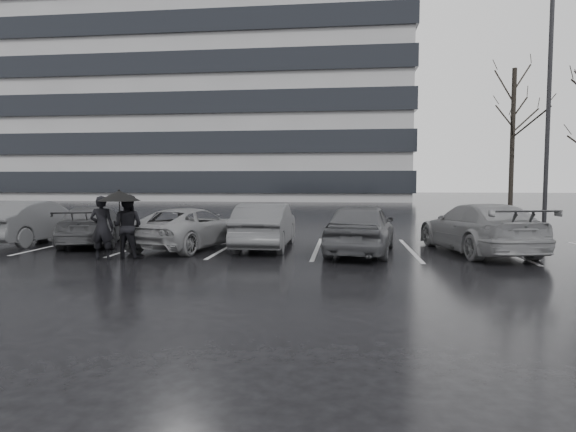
# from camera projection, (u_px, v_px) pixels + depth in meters

# --- Properties ---
(ground) EXTENTS (160.00, 160.00, 0.00)m
(ground) POSITION_uv_depth(u_px,v_px,m) (288.00, 261.00, 12.39)
(ground) COLOR black
(ground) RESTS_ON ground
(office_building) EXTENTS (61.00, 26.00, 29.00)m
(office_building) POSITION_uv_depth(u_px,v_px,m) (161.00, 85.00, 61.46)
(office_building) COLOR gray
(office_building) RESTS_ON ground
(car_main) EXTENTS (2.34, 4.51, 1.47)m
(car_main) POSITION_uv_depth(u_px,v_px,m) (361.00, 228.00, 13.74)
(car_main) COLOR black
(car_main) RESTS_ON ground
(car_west_a) EXTENTS (1.49, 4.20, 1.38)m
(car_west_a) POSITION_uv_depth(u_px,v_px,m) (265.00, 226.00, 14.85)
(car_west_a) COLOR #29282B
(car_west_a) RESTS_ON ground
(car_west_b) EXTENTS (3.06, 4.83, 1.24)m
(car_west_b) POSITION_uv_depth(u_px,v_px,m) (190.00, 228.00, 14.92)
(car_west_b) COLOR #535255
(car_west_b) RESTS_ON ground
(car_west_c) EXTENTS (2.95, 4.59, 1.24)m
(car_west_c) POSITION_uv_depth(u_px,v_px,m) (93.00, 225.00, 15.77)
(car_west_c) COLOR black
(car_west_c) RESTS_ON ground
(car_west_d) EXTENTS (1.76, 4.37, 1.41)m
(car_west_d) POSITION_uv_depth(u_px,v_px,m) (34.00, 222.00, 16.09)
(car_west_d) COLOR #29282B
(car_west_d) RESTS_ON ground
(car_east) EXTENTS (2.98, 5.24, 1.43)m
(car_east) POSITION_uv_depth(u_px,v_px,m) (478.00, 228.00, 13.87)
(car_east) COLOR #535255
(car_east) RESTS_ON ground
(pedestrian_left) EXTENTS (0.66, 0.47, 1.68)m
(pedestrian_left) POSITION_uv_depth(u_px,v_px,m) (102.00, 228.00, 12.65)
(pedestrian_left) COLOR black
(pedestrian_left) RESTS_ON ground
(pedestrian_right) EXTENTS (0.87, 0.70, 1.71)m
(pedestrian_right) POSITION_uv_depth(u_px,v_px,m) (128.00, 226.00, 12.86)
(pedestrian_right) COLOR black
(pedestrian_right) RESTS_ON ground
(umbrella) EXTENTS (1.09, 1.09, 1.85)m
(umbrella) POSITION_uv_depth(u_px,v_px,m) (119.00, 196.00, 12.59)
(umbrella) COLOR black
(umbrella) RESTS_ON ground
(lamp_post) EXTENTS (0.49, 0.49, 8.99)m
(lamp_post) POSITION_uv_depth(u_px,v_px,m) (548.00, 126.00, 17.76)
(lamp_post) COLOR gray
(lamp_post) RESTS_ON ground
(stall_stripes) EXTENTS (19.72, 5.00, 0.00)m
(stall_stripes) POSITION_uv_depth(u_px,v_px,m) (272.00, 248.00, 14.96)
(stall_stripes) COLOR #A4A4A7
(stall_stripes) RESTS_ON ground
(tree_north) EXTENTS (0.26, 0.26, 8.50)m
(tree_north) POSITION_uv_depth(u_px,v_px,m) (512.00, 143.00, 27.64)
(tree_north) COLOR black
(tree_north) RESTS_ON ground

